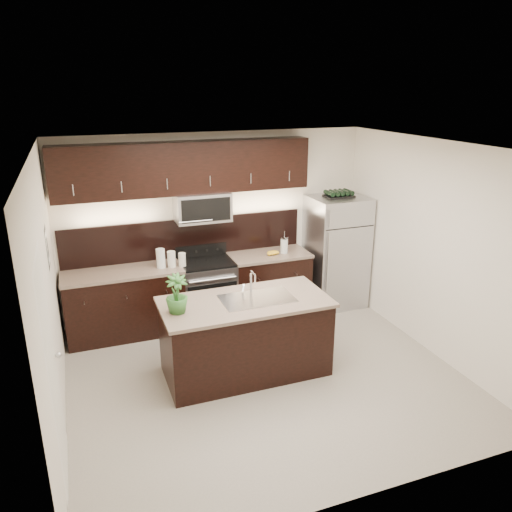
{
  "coord_description": "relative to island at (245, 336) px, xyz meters",
  "views": [
    {
      "loc": [
        -1.9,
        -4.81,
        3.3
      ],
      "look_at": [
        0.08,
        0.55,
        1.34
      ],
      "focal_mm": 35.0,
      "sensor_mm": 36.0,
      "label": 1
    }
  ],
  "objects": [
    {
      "name": "refrigerator",
      "position": [
        1.98,
        1.43,
        0.39
      ],
      "size": [
        0.83,
        0.75,
        1.72
      ],
      "primitive_type": "cube",
      "color": "#B2B2B7",
      "rests_on": "ground"
    },
    {
      "name": "bananas",
      "position": [
        0.86,
        1.41,
        0.5
      ],
      "size": [
        0.22,
        0.19,
        0.06
      ],
      "primitive_type": "ellipsoid",
      "rotation": [
        0.0,
        0.0,
        0.2
      ],
      "color": "yellow",
      "rests_on": "counter_run"
    },
    {
      "name": "french_press",
      "position": [
        1.11,
        1.44,
        0.59
      ],
      "size": [
        0.11,
        0.11,
        0.33
      ],
      "rotation": [
        0.0,
        0.0,
        0.23
      ],
      "color": "silver",
      "rests_on": "counter_run"
    },
    {
      "name": "counter_run",
      "position": [
        -0.27,
        1.49,
        -0.0
      ],
      "size": [
        3.51,
        0.65,
        0.94
      ],
      "color": "black",
      "rests_on": "ground"
    },
    {
      "name": "canisters",
      "position": [
        -0.61,
        1.42,
        0.59
      ],
      "size": [
        0.4,
        0.15,
        0.27
      ],
      "rotation": [
        0.0,
        0.0,
        -0.15
      ],
      "color": "silver",
      "rests_on": "counter_run"
    },
    {
      "name": "room_walls",
      "position": [
        0.07,
        -0.24,
        1.22
      ],
      "size": [
        4.52,
        4.02,
        2.71
      ],
      "color": "silver",
      "rests_on": "ground"
    },
    {
      "name": "plant",
      "position": [
        -0.8,
        -0.05,
        0.69
      ],
      "size": [
        0.27,
        0.27,
        0.44
      ],
      "primitive_type": "imported",
      "rotation": [
        0.0,
        0.0,
        0.1
      ],
      "color": "#2C5F26",
      "rests_on": "island"
    },
    {
      "name": "sink_faucet",
      "position": [
        0.15,
        0.01,
        0.48
      ],
      "size": [
        0.84,
        0.5,
        0.28
      ],
      "color": "silver",
      "rests_on": "island"
    },
    {
      "name": "island",
      "position": [
        0.0,
        0.0,
        0.0
      ],
      "size": [
        1.96,
        0.96,
        0.94
      ],
      "color": "black",
      "rests_on": "ground"
    },
    {
      "name": "upper_fixtures",
      "position": [
        -0.25,
        1.64,
        1.67
      ],
      "size": [
        3.49,
        0.4,
        1.66
      ],
      "color": "black",
      "rests_on": "counter_run"
    },
    {
      "name": "ground",
      "position": [
        0.18,
        -0.2,
        -0.47
      ],
      "size": [
        4.5,
        4.5,
        0.0
      ],
      "primitive_type": "plane",
      "color": "gray",
      "rests_on": "ground"
    },
    {
      "name": "wine_rack",
      "position": [
        1.98,
        1.43,
        1.29
      ],
      "size": [
        0.42,
        0.26,
        0.1
      ],
      "color": "black",
      "rests_on": "refrigerator"
    }
  ]
}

